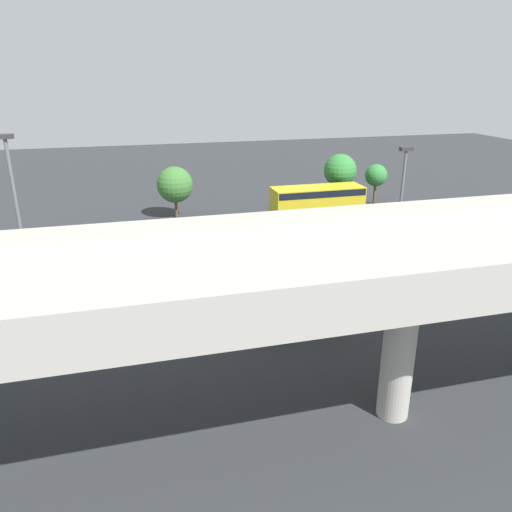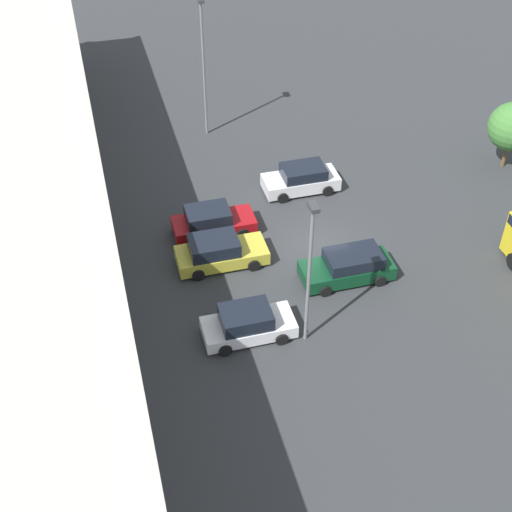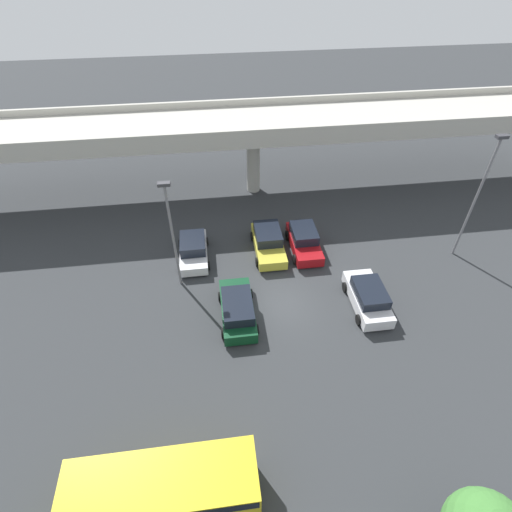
% 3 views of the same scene
% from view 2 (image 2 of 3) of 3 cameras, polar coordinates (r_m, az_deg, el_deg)
% --- Properties ---
extents(ground_plane, '(117.90, 117.90, 0.00)m').
position_cam_2_polar(ground_plane, '(38.86, 5.04, 0.79)').
color(ground_plane, '#2D3033').
extents(highway_overpass, '(56.14, 6.49, 6.96)m').
position_cam_2_polar(highway_overpass, '(33.84, -17.38, 4.48)').
color(highway_overpass, '#ADAAA0').
rests_on(highway_overpass, ground_plane).
extents(parked_car_0, '(2.16, 4.33, 1.59)m').
position_cam_2_polar(parked_car_0, '(33.34, -0.67, -5.44)').
color(parked_car_0, silver).
rests_on(parked_car_0, ground_plane).
extents(parked_car_1, '(2.20, 4.72, 1.59)m').
position_cam_2_polar(parked_car_1, '(36.57, 7.42, -0.83)').
color(parked_car_1, '#0C381E').
rests_on(parked_car_1, ground_plane).
extents(parked_car_2, '(2.25, 4.74, 1.64)m').
position_cam_2_polar(parked_car_2, '(37.19, -2.97, 0.33)').
color(parked_car_2, gold).
rests_on(parked_car_2, ground_plane).
extents(parked_car_3, '(2.15, 4.52, 1.63)m').
position_cam_2_polar(parked_car_3, '(39.22, -3.54, 2.74)').
color(parked_car_3, maroon).
rests_on(parked_car_3, ground_plane).
extents(parked_car_4, '(2.16, 4.47, 1.61)m').
position_cam_2_polar(parked_car_4, '(42.64, 3.65, 6.17)').
color(parked_car_4, silver).
rests_on(parked_car_4, ground_plane).
extents(lamp_post_near_aisle, '(0.70, 0.35, 7.75)m').
position_cam_2_polar(lamp_post_near_aisle, '(30.63, 4.32, -0.74)').
color(lamp_post_near_aisle, slate).
rests_on(lamp_post_near_aisle, ground_plane).
extents(lamp_post_mid_lot, '(0.70, 0.35, 9.09)m').
position_cam_2_polar(lamp_post_mid_lot, '(46.29, -4.23, 15.41)').
color(lamp_post_mid_lot, slate).
rests_on(lamp_post_mid_lot, ground_plane).
extents(tree_front_right, '(2.97, 2.97, 4.28)m').
position_cam_2_polar(tree_front_right, '(46.39, 19.83, 9.70)').
color(tree_front_right, brown).
rests_on(tree_front_right, ground_plane).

